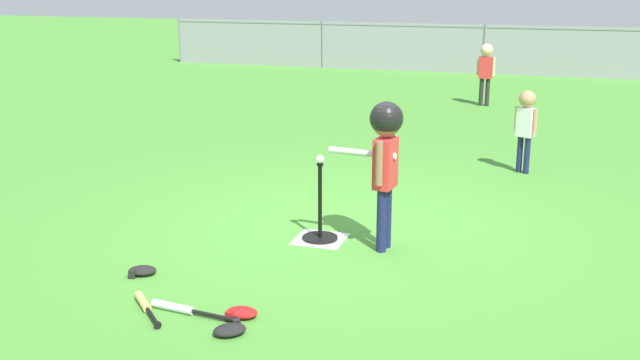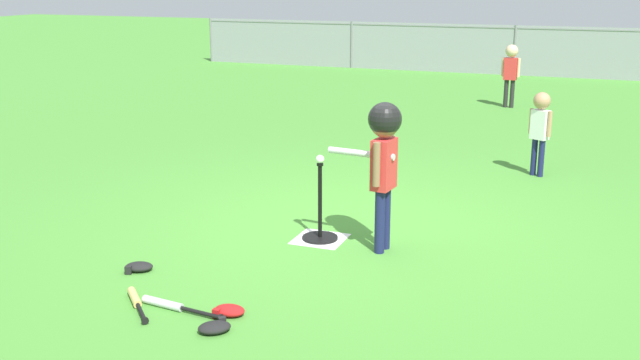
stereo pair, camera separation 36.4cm
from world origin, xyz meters
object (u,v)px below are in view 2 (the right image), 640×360
at_px(spare_bat_wood, 136,301).
at_px(batting_tee, 320,227).
at_px(glove_near_bats, 229,311).
at_px(baseball_on_tee, 320,159).
at_px(batter_child, 384,146).
at_px(spare_bat_silver, 171,305).
at_px(fielder_deep_center, 540,123).
at_px(glove_by_plate, 215,327).
at_px(glove_tossed_aside, 139,267).
at_px(fielder_near_left, 511,67).

bearing_deg(spare_bat_wood, batting_tee, 67.28).
height_order(spare_bat_wood, glove_near_bats, glove_near_bats).
height_order(baseball_on_tee, spare_bat_wood, baseball_on_tee).
bearing_deg(spare_bat_wood, batter_child, 51.87).
xyz_separation_m(baseball_on_tee, spare_bat_wood, (-0.74, -1.76, -0.71)).
distance_m(batting_tee, spare_bat_silver, 1.81).
relative_size(baseball_on_tee, glove_near_bats, 0.33).
relative_size(baseball_on_tee, fielder_deep_center, 0.07).
distance_m(spare_bat_wood, glove_by_plate, 0.76).
relative_size(batting_tee, glove_tossed_aside, 2.70).
distance_m(batting_tee, fielder_deep_center, 3.41).
bearing_deg(batter_child, baseball_on_tee, 173.33).
height_order(batting_tee, glove_near_bats, batting_tee).
height_order(spare_bat_silver, glove_tossed_aside, glove_tossed_aside).
xyz_separation_m(batting_tee, glove_by_plate, (0.00, -1.94, -0.08)).
distance_m(fielder_deep_center, spare_bat_silver, 5.17).
height_order(batter_child, glove_near_bats, batter_child).
relative_size(baseball_on_tee, spare_bat_wood, 0.17).
height_order(baseball_on_tee, glove_by_plate, baseball_on_tee).
relative_size(baseball_on_tee, fielder_near_left, 0.07).
bearing_deg(spare_bat_silver, glove_near_bats, 8.20).
bearing_deg(fielder_deep_center, batter_child, -108.14).
bearing_deg(batting_tee, batter_child, -6.67).
bearing_deg(glove_tossed_aside, glove_by_plate, -33.63).
relative_size(batter_child, spare_bat_wood, 2.92).
xyz_separation_m(batting_tee, spare_bat_wood, (-0.74, -1.76, -0.08)).
bearing_deg(spare_bat_silver, glove_by_plate, -23.27).
xyz_separation_m(batter_child, glove_near_bats, (-0.62, -1.61, -0.88)).
relative_size(batting_tee, batter_child, 0.55).
bearing_deg(batting_tee, glove_near_bats, -91.07).
height_order(glove_by_plate, glove_near_bats, same).
distance_m(glove_near_bats, glove_tossed_aside, 1.15).
relative_size(baseball_on_tee, glove_by_plate, 0.27).
xyz_separation_m(batter_child, spare_bat_wood, (-1.33, -1.69, -0.89)).
bearing_deg(glove_near_bats, fielder_deep_center, 70.81).
bearing_deg(batting_tee, glove_by_plate, -89.98).
bearing_deg(batting_tee, fielder_deep_center, 61.87).
bearing_deg(spare_bat_silver, fielder_near_left, 83.26).
bearing_deg(baseball_on_tee, glove_near_bats, -91.07).
relative_size(fielder_deep_center, glove_tossed_aside, 3.81).
height_order(fielder_deep_center, glove_by_plate, fielder_deep_center).
relative_size(glove_near_bats, glove_tossed_aside, 0.87).
height_order(baseball_on_tee, fielder_deep_center, fielder_deep_center).
bearing_deg(glove_near_bats, spare_bat_silver, -171.80).
distance_m(batter_child, glove_tossed_aside, 2.22).
xyz_separation_m(glove_by_plate, glove_near_bats, (-0.03, 0.26, 0.00)).
relative_size(glove_by_plate, glove_near_bats, 1.20).
relative_size(batter_child, fielder_deep_center, 1.30).
distance_m(fielder_near_left, spare_bat_silver, 9.48).
relative_size(fielder_near_left, spare_bat_wood, 2.51).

